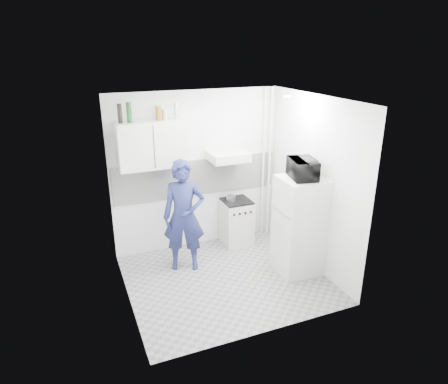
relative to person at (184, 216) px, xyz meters
name	(u,v)px	position (x,y,z in m)	size (l,w,h in m)	color
floor	(226,279)	(0.44, -0.55, -0.86)	(2.80, 2.80, 0.00)	gray
ceiling	(226,99)	(0.44, -0.55, 1.74)	(2.80, 2.80, 0.00)	white
wall_back	(197,171)	(0.44, 0.70, 0.44)	(2.80, 2.80, 0.00)	white
wall_left	(122,212)	(-0.96, -0.55, 0.44)	(2.60, 2.60, 0.00)	white
wall_right	(313,184)	(1.84, -0.55, 0.44)	(2.60, 2.60, 0.00)	white
person	(184,216)	(0.00, 0.00, 0.00)	(0.62, 0.41, 1.71)	navy
stove	(236,222)	(1.05, 0.45, -0.47)	(0.48, 0.48, 0.76)	silver
fridge	(299,226)	(1.54, -0.71, -0.12)	(0.61, 0.61, 1.47)	white
stove_top	(237,201)	(1.05, 0.45, -0.08)	(0.46, 0.46, 0.03)	black
saucepan	(231,198)	(0.96, 0.48, -0.02)	(0.15, 0.15, 0.09)	silver
microwave	(303,169)	(1.54, -0.71, 0.76)	(0.34, 0.50, 0.28)	black
bottle_a	(120,113)	(-0.72, 0.52, 1.48)	(0.06, 0.06, 0.27)	black
bottle_b	(129,112)	(-0.59, 0.52, 1.49)	(0.07, 0.07, 0.29)	#144C1E
canister_a	(159,113)	(-0.17, 0.52, 1.45)	(0.08, 0.08, 0.21)	brown
canister_b	(165,115)	(-0.08, 0.52, 1.42)	(0.08, 0.08, 0.16)	silver
bottle_e	(176,111)	(0.09, 0.52, 1.47)	(0.06, 0.06, 0.24)	silver
upper_cabinet	(151,145)	(-0.31, 0.52, 0.99)	(1.00, 0.35, 0.70)	white
range_hood	(228,156)	(0.89, 0.45, 0.71)	(0.60, 0.50, 0.14)	silver
backsplash	(197,177)	(0.44, 0.68, 0.34)	(2.74, 0.03, 0.60)	white
pipe_a	(269,164)	(1.74, 0.62, 0.44)	(0.05, 0.05, 2.60)	silver
pipe_b	(263,165)	(1.62, 0.62, 0.44)	(0.04, 0.04, 2.60)	silver
ceiling_spot_fixture	(287,96)	(1.44, -0.35, 1.71)	(0.10, 0.10, 0.02)	white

